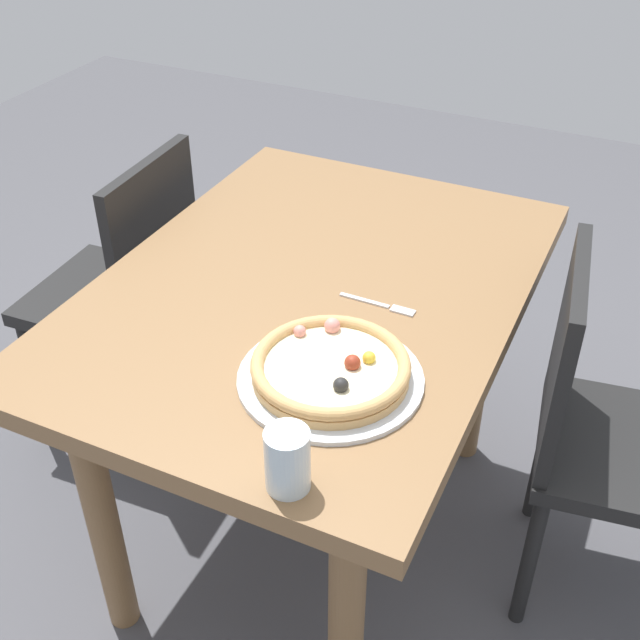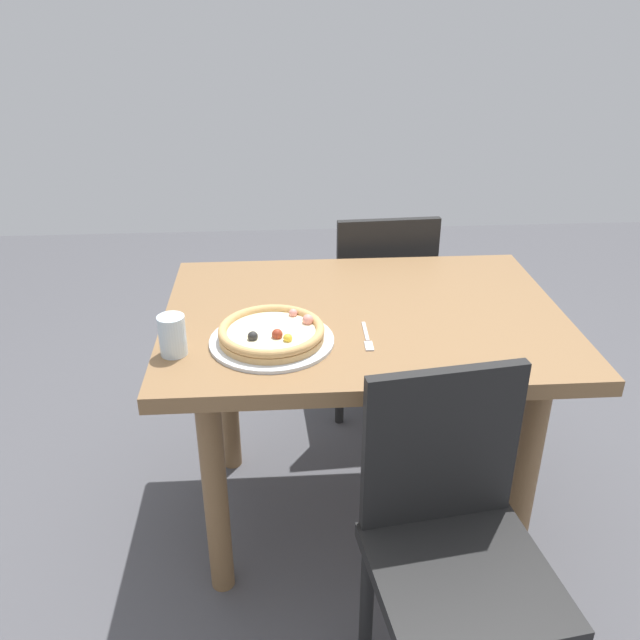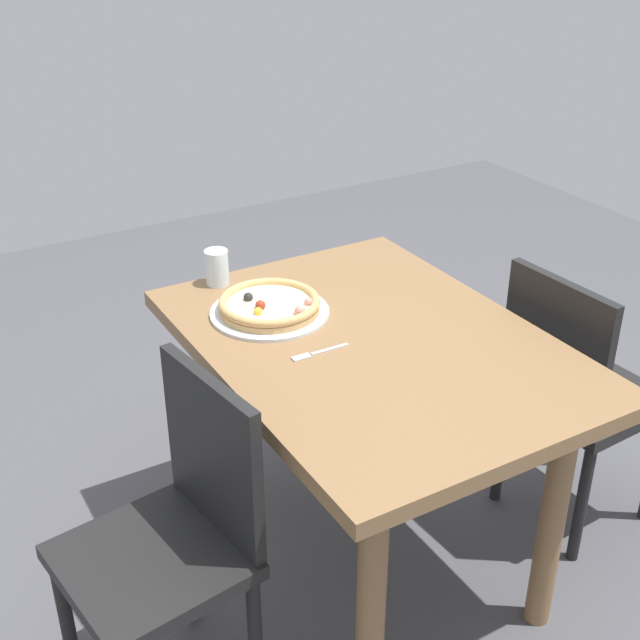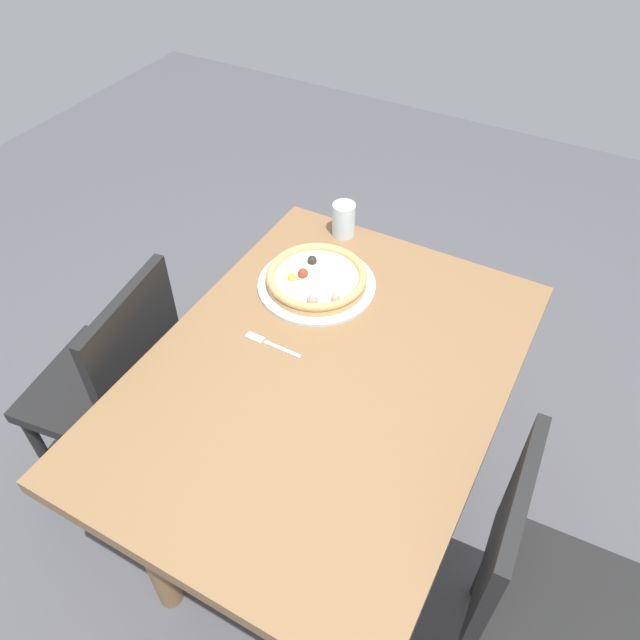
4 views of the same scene
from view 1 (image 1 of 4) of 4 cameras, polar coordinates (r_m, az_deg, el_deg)
ground_plane at (r=2.23m, az=-0.50°, el=-14.25°), size 6.00×6.00×0.00m
dining_table at (r=1.78m, az=-0.61°, el=-0.51°), size 1.18×0.86×0.77m
chair_near at (r=2.28m, az=-13.66°, el=2.16°), size 0.42×0.42×0.88m
chair_far at (r=1.88m, az=19.51°, el=-7.44°), size 0.45×0.45×0.88m
plate at (r=1.45m, az=0.75°, el=-4.18°), size 0.34×0.34×0.01m
pizza at (r=1.44m, az=0.78°, el=-3.38°), size 0.29×0.29×0.05m
fork at (r=1.65m, az=4.53°, el=1.03°), size 0.02×0.17×0.00m
drinking_glass at (r=1.23m, az=-2.32°, el=-9.90°), size 0.07×0.07×0.11m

